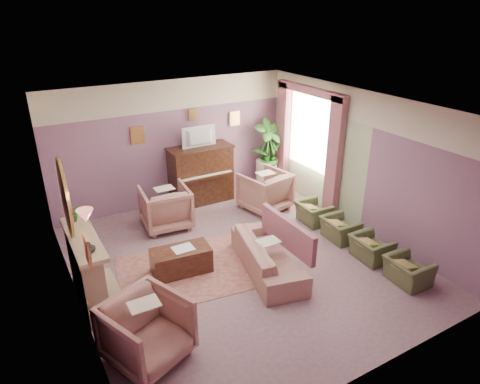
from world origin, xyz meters
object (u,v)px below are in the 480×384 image
floral_armchair_front (147,328)px  olive_chair_c (340,226)px  coffee_table (181,261)px  floral_armchair_right (265,189)px  floral_armchair_left (165,205)px  olive_chair_d (313,210)px  side_table (266,174)px  television (200,136)px  olive_chair_b (371,245)px  sofa (268,250)px  olive_chair_a (408,267)px  piano (201,175)px

floral_armchair_front → olive_chair_c: (4.26, 1.09, -0.19)m
coffee_table → floral_armchair_right: (2.60, 1.36, 0.26)m
floral_armchair_right → olive_chair_c: 1.96m
floral_armchair_left → floral_armchair_front: same height
coffee_table → olive_chair_d: bearing=5.5°
floral_armchair_front → side_table: floral_armchair_front is taller
side_table → olive_chair_d: bearing=-95.2°
television → coffee_table: bearing=-122.8°
coffee_table → floral_armchair_left: size_ratio=1.03×
floral_armchair_front → olive_chair_b: (4.26, 0.27, -0.19)m
sofa → floral_armchair_front: size_ratio=2.02×
floral_armchair_left → olive_chair_a: floral_armchair_left is taller
sofa → olive_chair_b: bearing=-20.0°
floral_armchair_right → olive_chair_b: 2.76m
olive_chair_c → olive_chair_d: 0.82m
coffee_table → floral_armchair_front: floral_armchair_front is taller
floral_armchair_right → olive_chair_b: (0.53, -2.70, -0.19)m
television → olive_chair_a: television is taller
sofa → olive_chair_b: size_ratio=2.89×
floral_armchair_left → olive_chair_a: (2.75, -3.84, -0.19)m
coffee_table → olive_chair_b: bearing=-23.1°
television → sofa: (-0.21, -3.08, -1.20)m
floral_armchair_right → sofa: bearing=-121.7°
piano → olive_chair_b: bearing=-67.3°
floral_armchair_left → side_table: floral_armchair_left is taller
television → floral_armchair_right: size_ratio=0.82×
olive_chair_a → side_table: (0.19, 4.57, 0.06)m
sofa → olive_chair_c: size_ratio=2.89×
floral_armchair_left → floral_armchair_front: size_ratio=1.00×
piano → olive_chair_d: bearing=-53.6°
coffee_table → floral_armchair_front: 1.98m
floral_armchair_right → floral_armchair_front: 4.76m
piano → sofa: size_ratio=0.71×
floral_armchair_left → side_table: size_ratio=1.39×
floral_armchair_front → olive_chair_c: 4.40m
television → coffee_table: television is taller
coffee_table → olive_chair_d: 3.14m
piano → television: bearing=-90.0°
television → olive_chair_d: size_ratio=1.18×
floral_armchair_front → olive_chair_b: size_ratio=1.43×
piano → olive_chair_a: 4.88m
coffee_table → floral_armchair_left: (0.37, 1.68, 0.26)m
floral_armchair_front → olive_chair_c: size_ratio=1.43×
floral_armchair_right → olive_chair_d: floral_armchair_right is taller
coffee_table → olive_chair_b: (3.13, -1.34, 0.07)m
piano → olive_chair_a: size_ratio=2.06×
piano → side_table: 1.80m
olive_chair_a → television: bearing=109.1°
piano → olive_chair_a: piano is taller
olive_chair_a → olive_chair_d: bearing=90.0°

